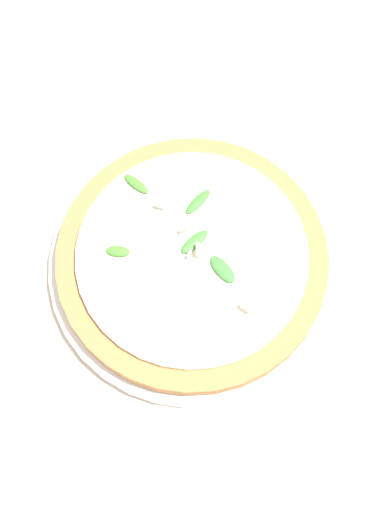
{
  "coord_description": "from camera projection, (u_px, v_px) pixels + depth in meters",
  "views": [
    {
      "loc": [
        0.22,
        -0.21,
        0.73
      ],
      "look_at": [
        0.01,
        -0.01,
        0.03
      ],
      "focal_mm": 50.0,
      "sensor_mm": 36.0,
      "label": 1
    }
  ],
  "objects": [
    {
      "name": "pizza_arugula_main",
      "position": [
        192.0,
        261.0,
        0.77
      ],
      "size": [
        0.31,
        0.31,
        0.05
      ],
      "color": "white",
      "rests_on": "ground_plane"
    },
    {
      "name": "ground_plane",
      "position": [
        195.0,
        255.0,
        0.79
      ],
      "size": [
        6.0,
        6.0,
        0.0
      ],
      "primitive_type": "plane",
      "color": "beige"
    }
  ]
}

